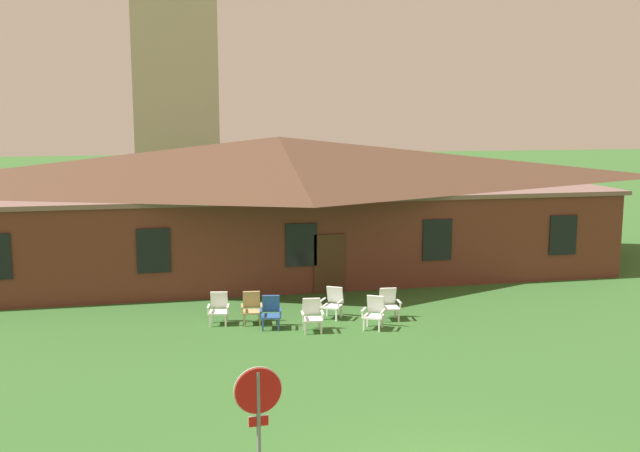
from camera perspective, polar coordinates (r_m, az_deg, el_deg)
The scene contains 10 objects.
brick_building at distance 30.10m, azimuth -3.24°, elevation 2.00°, with size 26.01×10.40×5.33m.
dome_tower at distance 45.18m, azimuth -11.27°, elevation 11.88°, with size 5.18×5.18×19.23m.
stop_sign at distance 12.20m, azimuth -4.83°, elevation -13.93°, with size 0.80×0.10×2.30m.
lawn_chair_by_porch at distance 22.36m, azimuth -7.91°, elevation -6.31°, with size 0.71×0.75×0.96m.
lawn_chair_near_door at distance 22.29m, azimuth -5.35°, elevation -6.31°, with size 0.68×0.71×0.96m.
lawn_chair_left_end at distance 21.78m, azimuth -3.86°, elevation -6.66°, with size 0.71×0.75×0.96m.
lawn_chair_middle at distance 21.41m, azimuth -0.63°, elevation -6.91°, with size 0.68×0.71×0.96m.
lawn_chair_right_end at distance 22.77m, azimuth 1.02°, elevation -5.94°, with size 0.84×0.87×0.96m.
lawn_chair_far_side at distance 21.75m, azimuth 4.26°, elevation -6.68°, with size 0.83×0.86×0.96m.
lawn_chair_under_eave at distance 22.71m, azimuth 5.40°, elevation -6.02°, with size 0.67×0.70×0.96m.
Camera 1 is at (-4.56, -10.30, 6.35)m, focal length 41.01 mm.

